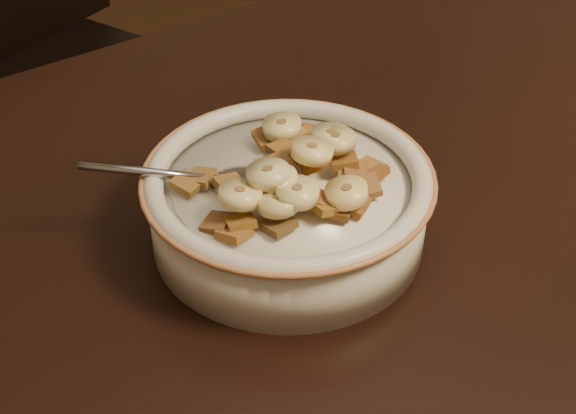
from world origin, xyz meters
TOP-DOWN VIEW (x-y plane):
  - table at (0.00, 0.00)m, footprint 1.43×0.95m
  - chair at (-0.06, 0.82)m, footprint 0.58×0.58m
  - cereal_bowl at (-0.19, 0.07)m, footprint 0.21×0.21m
  - milk at (-0.19, 0.07)m, footprint 0.18×0.18m
  - spoon at (-0.21, 0.09)m, footprint 0.06×0.06m
  - cereal_square_0 at (-0.17, 0.08)m, footprint 0.03×0.03m
  - cereal_square_1 at (-0.13, 0.10)m, footprint 0.03×0.03m
  - cereal_square_2 at (-0.14, 0.05)m, footprint 0.03×0.03m
  - cereal_square_3 at (-0.20, 0.04)m, footprint 0.03×0.03m
  - cereal_square_4 at (-0.25, 0.04)m, footprint 0.03×0.03m
  - cereal_square_5 at (-0.15, 0.13)m, footprint 0.03×0.03m
  - cereal_square_6 at (-0.25, 0.05)m, footprint 0.03×0.03m
  - cereal_square_7 at (-0.18, 0.08)m, footprint 0.02×0.02m
  - cereal_square_8 at (-0.17, 0.01)m, footprint 0.03×0.03m
  - cereal_square_9 at (-0.18, 0.02)m, footprint 0.03×0.03m
  - cereal_square_10 at (-0.23, 0.08)m, footprint 0.02×0.02m
  - cereal_square_11 at (-0.17, 0.09)m, footprint 0.03×0.03m
  - cereal_square_12 at (-0.14, 0.11)m, footprint 0.02×0.02m
  - cereal_square_13 at (-0.14, 0.04)m, footprint 0.03×0.03m
  - cereal_square_14 at (-0.15, 0.04)m, footprint 0.03×0.03m
  - cereal_square_15 at (-0.20, 0.04)m, footprint 0.03×0.03m
  - cereal_square_16 at (-0.19, 0.02)m, footprint 0.03×0.03m
  - cereal_square_17 at (-0.17, 0.06)m, footprint 0.03×0.02m
  - cereal_square_18 at (-0.15, 0.02)m, footprint 0.03×0.03m
  - cereal_square_19 at (-0.13, 0.03)m, footprint 0.02×0.02m
  - cereal_square_20 at (-0.17, 0.12)m, footprint 0.02×0.02m
  - cereal_square_21 at (-0.15, 0.10)m, footprint 0.02×0.02m
  - cereal_square_22 at (-0.26, 0.06)m, footprint 0.03×0.03m
  - cereal_square_23 at (-0.20, 0.07)m, footprint 0.02×0.02m
  - cereal_square_24 at (-0.23, 0.03)m, footprint 0.02×0.02m
  - cereal_square_25 at (-0.13, 0.04)m, footprint 0.02×0.03m
  - cereal_square_26 at (-0.20, 0.07)m, footprint 0.03×0.03m
  - cereal_square_27 at (-0.16, 0.11)m, footprint 0.03×0.03m
  - cereal_square_28 at (-0.19, 0.02)m, footprint 0.02×0.02m
  - cereal_square_29 at (-0.24, 0.11)m, footprint 0.03×0.03m
  - cereal_square_30 at (-0.25, 0.11)m, footprint 0.03×0.03m
  - cereal_square_31 at (-0.15, 0.12)m, footprint 0.03×0.03m
  - banana_slice_0 at (-0.22, 0.04)m, footprint 0.04×0.04m
  - banana_slice_1 at (-0.21, 0.03)m, footprint 0.04×0.04m
  - banana_slice_2 at (-0.18, 0.05)m, footprint 0.04×0.04m
  - banana_slice_3 at (-0.21, 0.05)m, footprint 0.04×0.04m
  - banana_slice_4 at (-0.14, 0.07)m, footprint 0.04×0.04m
  - banana_slice_5 at (-0.22, 0.05)m, footprint 0.04×0.04m
  - banana_slice_6 at (-0.16, 0.11)m, footprint 0.04×0.04m
  - banana_slice_7 at (-0.14, 0.06)m, footprint 0.04×0.04m
  - banana_slice_8 at (-0.24, 0.05)m, footprint 0.04×0.04m
  - banana_slice_9 at (-0.17, 0.02)m, footprint 0.04×0.04m

SIDE VIEW (x-z plane):
  - chair at x=-0.06m, z-range 0.00..1.04m
  - table at x=0.00m, z-range 0.71..0.75m
  - cereal_bowl at x=-0.19m, z-range 0.75..0.80m
  - milk at x=-0.19m, z-range 0.80..0.80m
  - spoon at x=-0.21m, z-range 0.80..0.81m
  - cereal_square_22 at x=-0.26m, z-range 0.80..0.81m
  - cereal_square_4 at x=-0.25m, z-range 0.80..0.81m
  - cereal_square_31 at x=-0.15m, z-range 0.80..0.81m
  - cereal_square_1 at x=-0.13m, z-range 0.80..0.82m
  - cereal_square_5 at x=-0.15m, z-range 0.80..0.81m
  - cereal_square_24 at x=-0.23m, z-range 0.80..0.81m
  - cereal_square_9 at x=-0.18m, z-range 0.80..0.81m
  - cereal_square_12 at x=-0.14m, z-range 0.81..0.81m
  - cereal_square_29 at x=-0.24m, z-range 0.80..0.81m
  - cereal_square_8 at x=-0.17m, z-range 0.81..0.82m
  - cereal_square_25 at x=-0.13m, z-range 0.81..0.81m
  - cereal_square_6 at x=-0.25m, z-range 0.81..0.82m
  - cereal_square_19 at x=-0.13m, z-range 0.81..0.82m
  - cereal_square_30 at x=-0.25m, z-range 0.81..0.82m
  - cereal_square_18 at x=-0.15m, z-range 0.80..0.82m
  - cereal_square_14 at x=-0.15m, z-range 0.81..0.82m
  - cereal_square_13 at x=-0.14m, z-range 0.81..0.82m
  - cereal_square_10 at x=-0.23m, z-range 0.81..0.82m
  - cereal_square_20 at x=-0.17m, z-range 0.81..0.82m
  - cereal_square_27 at x=-0.16m, z-range 0.81..0.82m
  - cereal_square_28 at x=-0.19m, z-range 0.81..0.82m
  - cereal_square_16 at x=-0.19m, z-range 0.81..0.82m
  - cereal_square_2 at x=-0.14m, z-range 0.81..0.82m
  - cereal_square_21 at x=-0.15m, z-range 0.81..0.82m
  - cereal_square_11 at x=-0.17m, z-range 0.81..0.82m
  - cereal_square_15 at x=-0.20m, z-range 0.81..0.82m
  - cereal_square_3 at x=-0.20m, z-range 0.81..0.82m
  - banana_slice_9 at x=-0.17m, z-range 0.81..0.83m
  - cereal_square_17 at x=-0.17m, z-range 0.82..0.83m
  - banana_slice_6 at x=-0.16m, z-range 0.82..0.83m
  - cereal_square_0 at x=-0.17m, z-range 0.82..0.83m
  - banana_slice_0 at x=-0.22m, z-range 0.82..0.83m
  - cereal_square_26 at x=-0.20m, z-range 0.82..0.83m
  - cereal_square_7 at x=-0.18m, z-range 0.82..0.83m
  - cereal_square_23 at x=-0.20m, z-range 0.82..0.83m
  - banana_slice_8 at x=-0.24m, z-range 0.82..0.83m
  - banana_slice_1 at x=-0.21m, z-range 0.82..0.83m
  - banana_slice_4 at x=-0.14m, z-range 0.82..0.83m
  - banana_slice_7 at x=-0.14m, z-range 0.82..0.83m
  - banana_slice_3 at x=-0.21m, z-range 0.82..0.83m
  - banana_slice_5 at x=-0.22m, z-range 0.83..0.84m
  - banana_slice_2 at x=-0.18m, z-range 0.83..0.85m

